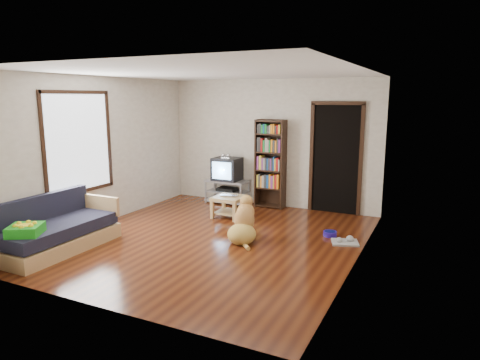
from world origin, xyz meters
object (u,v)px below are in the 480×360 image
at_px(dog, 244,224).
at_px(laptop, 228,196).
at_px(green_cushion, 25,230).
at_px(grey_rag, 345,242).
at_px(dog_bowl, 330,234).
at_px(sofa, 57,232).
at_px(tv_stand, 227,191).
at_px(coffee_table, 229,203).
at_px(bookshelf, 270,159).
at_px(crt_tv, 228,169).

bearing_deg(dog, laptop, 127.74).
xyz_separation_m(green_cushion, grey_rag, (3.70, 2.73, -0.47)).
bearing_deg(dog_bowl, sofa, -146.14).
xyz_separation_m(green_cushion, dog_bowl, (3.40, 2.98, -0.45)).
bearing_deg(laptop, grey_rag, -22.56).
bearing_deg(green_cushion, tv_stand, 47.93).
xyz_separation_m(dog_bowl, coffee_table, (-2.01, 0.30, 0.24)).
height_order(dog_bowl, coffee_table, coffee_table).
bearing_deg(coffee_table, dog_bowl, -8.37).
bearing_deg(coffee_table, sofa, -119.63).
bearing_deg(bookshelf, crt_tv, -175.68).
relative_size(bookshelf, coffee_table, 3.27).
bearing_deg(coffee_table, dog, -53.03).
height_order(bookshelf, coffee_table, bookshelf).
distance_m(dog_bowl, bookshelf, 2.31).
xyz_separation_m(bookshelf, dog, (0.41, -2.16, -0.74)).
bearing_deg(laptop, tv_stand, 108.45).
relative_size(tv_stand, dog, 1.10).
bearing_deg(bookshelf, laptop, -110.55).
relative_size(laptop, tv_stand, 0.38).
bearing_deg(coffee_table, crt_tv, 118.63).
height_order(sofa, coffee_table, sofa).
distance_m(green_cushion, dog_bowl, 4.54).
bearing_deg(dog_bowl, grey_rag, -39.81).
xyz_separation_m(crt_tv, coffee_table, (0.54, -0.99, -0.46)).
relative_size(green_cushion, dog_bowl, 1.83).
bearing_deg(dog, green_cushion, -135.45).
xyz_separation_m(tv_stand, dog, (1.36, -2.06, -0.01)).
xyz_separation_m(green_cushion, coffee_table, (1.39, 3.27, -0.21)).
distance_m(grey_rag, tv_stand, 3.24).
height_order(grey_rag, sofa, sofa).
bearing_deg(coffee_table, grey_rag, -13.28).
bearing_deg(green_cushion, crt_tv, 47.98).
height_order(tv_stand, dog, dog).
xyz_separation_m(green_cushion, laptop, (1.39, 3.24, -0.07)).
height_order(grey_rag, crt_tv, crt_tv).
xyz_separation_m(dog_bowl, bookshelf, (-1.60, 1.36, 0.96)).
distance_m(laptop, tv_stand, 1.14).
relative_size(green_cushion, dog, 0.49).
distance_m(tv_stand, dog, 2.47).
height_order(green_cushion, grey_rag, green_cushion).
height_order(green_cushion, bookshelf, bookshelf).
relative_size(dog_bowl, dog, 0.27).
distance_m(dog_bowl, sofa, 4.25).
height_order(bookshelf, sofa, bookshelf).
bearing_deg(crt_tv, bookshelf, 4.32).
xyz_separation_m(dog_bowl, grey_rag, (0.30, -0.25, -0.03)).
distance_m(crt_tv, sofa, 3.81).
relative_size(green_cushion, grey_rag, 1.01).
bearing_deg(crt_tv, sofa, -104.93).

